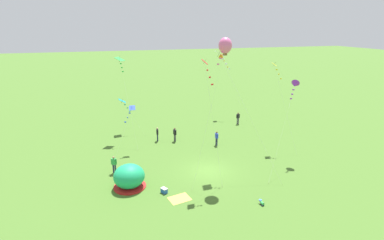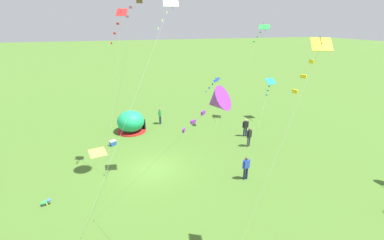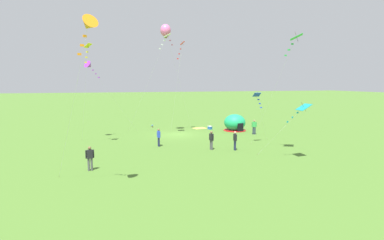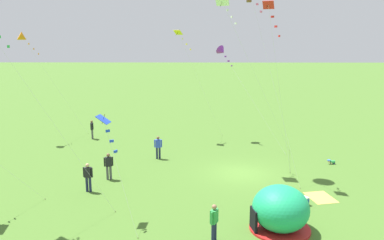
{
  "view_description": "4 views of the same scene",
  "coord_description": "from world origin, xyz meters",
  "px_view_note": "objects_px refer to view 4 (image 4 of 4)",
  "views": [
    {
      "loc": [
        -9.25,
        -24.71,
        13.54
      ],
      "look_at": [
        -0.47,
        3.89,
        4.06
      ],
      "focal_mm": 28.0,
      "sensor_mm": 36.0,
      "label": 1
    },
    {
      "loc": [
        16.44,
        -2.17,
        10.09
      ],
      "look_at": [
        -0.5,
        3.16,
        3.32
      ],
      "focal_mm": 24.0,
      "sensor_mm": 36.0,
      "label": 2
    },
    {
      "loc": [
        7.62,
        33.81,
        6.14
      ],
      "look_at": [
        -0.56,
        4.4,
        2.25
      ],
      "focal_mm": 28.0,
      "sensor_mm": 36.0,
      "label": 3
    },
    {
      "loc": [
        -23.69,
        3.0,
        8.46
      ],
      "look_at": [
        -1.98,
        3.27,
        4.02
      ],
      "focal_mm": 35.0,
      "sensor_mm": 36.0,
      "label": 4
    }
  ],
  "objects_px": {
    "person_watching_sky": "(158,146)",
    "kite_red": "(271,16)",
    "person_with_toddler": "(88,176)",
    "person_near_tent": "(109,165)",
    "kite_white": "(226,9)",
    "kite_purple": "(222,51)",
    "kite_blue": "(106,127)",
    "popup_tent": "(280,209)",
    "person_far_back": "(214,221)",
    "person_strolling": "(92,129)",
    "toddler_crawling": "(331,162)",
    "cooler_box": "(303,201)",
    "kite_orange": "(23,38)",
    "kite_yellow": "(182,38)"
  },
  "relations": [
    {
      "from": "person_with_toddler",
      "to": "person_watching_sky",
      "type": "xyz_separation_m",
      "value": [
        6.4,
        -3.42,
        0.0
      ]
    },
    {
      "from": "popup_tent",
      "to": "person_far_back",
      "type": "distance_m",
      "value": 3.29
    },
    {
      "from": "person_near_tent",
      "to": "person_with_toddler",
      "type": "bearing_deg",
      "value": 159.95
    },
    {
      "from": "kite_red",
      "to": "cooler_box",
      "type": "bearing_deg",
      "value": -162.3
    },
    {
      "from": "kite_orange",
      "to": "person_with_toddler",
      "type": "bearing_deg",
      "value": -144.3
    },
    {
      "from": "cooler_box",
      "to": "person_with_toddler",
      "type": "xyz_separation_m",
      "value": [
        1.72,
        11.97,
        0.74
      ]
    },
    {
      "from": "popup_tent",
      "to": "kite_white",
      "type": "height_order",
      "value": "kite_white"
    },
    {
      "from": "popup_tent",
      "to": "person_near_tent",
      "type": "distance_m",
      "value": 11.38
    },
    {
      "from": "kite_orange",
      "to": "kite_blue",
      "type": "height_order",
      "value": "kite_orange"
    },
    {
      "from": "person_with_toddler",
      "to": "person_near_tent",
      "type": "bearing_deg",
      "value": -20.05
    },
    {
      "from": "cooler_box",
      "to": "person_strolling",
      "type": "height_order",
      "value": "person_strolling"
    },
    {
      "from": "person_watching_sky",
      "to": "kite_yellow",
      "type": "relative_size",
      "value": 0.18
    },
    {
      "from": "kite_red",
      "to": "kite_blue",
      "type": "xyz_separation_m",
      "value": [
        -5.61,
        8.68,
        -5.47
      ]
    },
    {
      "from": "person_strolling",
      "to": "toddler_crawling",
      "type": "bearing_deg",
      "value": -110.11
    },
    {
      "from": "person_watching_sky",
      "to": "kite_white",
      "type": "xyz_separation_m",
      "value": [
        -1.62,
        -4.75,
        9.72
      ]
    },
    {
      "from": "person_far_back",
      "to": "person_near_tent",
      "type": "bearing_deg",
      "value": 39.96
    },
    {
      "from": "kite_orange",
      "to": "kite_red",
      "type": "distance_m",
      "value": 21.28
    },
    {
      "from": "kite_red",
      "to": "kite_yellow",
      "type": "xyz_separation_m",
      "value": [
        10.21,
        5.69,
        -1.15
      ]
    },
    {
      "from": "cooler_box",
      "to": "kite_yellow",
      "type": "relative_size",
      "value": 0.07
    },
    {
      "from": "person_with_toddler",
      "to": "kite_blue",
      "type": "height_order",
      "value": "kite_blue"
    },
    {
      "from": "kite_red",
      "to": "person_strolling",
      "type": "bearing_deg",
      "value": 54.45
    },
    {
      "from": "person_strolling",
      "to": "kite_red",
      "type": "relative_size",
      "value": 0.16
    },
    {
      "from": "person_near_tent",
      "to": "kite_red",
      "type": "height_order",
      "value": "kite_red"
    },
    {
      "from": "cooler_box",
      "to": "kite_orange",
      "type": "xyz_separation_m",
      "value": [
        13.45,
        20.41,
        8.71
      ]
    },
    {
      "from": "popup_tent",
      "to": "person_with_toddler",
      "type": "bearing_deg",
      "value": 66.5
    },
    {
      "from": "person_strolling",
      "to": "person_far_back",
      "type": "xyz_separation_m",
      "value": [
        -17.79,
        -10.19,
        0.0
      ]
    },
    {
      "from": "toddler_crawling",
      "to": "kite_red",
      "type": "relative_size",
      "value": 0.05
    },
    {
      "from": "cooler_box",
      "to": "person_watching_sky",
      "type": "relative_size",
      "value": 0.37
    },
    {
      "from": "kite_red",
      "to": "kite_blue",
      "type": "bearing_deg",
      "value": 122.88
    },
    {
      "from": "person_watching_sky",
      "to": "kite_red",
      "type": "relative_size",
      "value": 0.16
    },
    {
      "from": "person_watching_sky",
      "to": "kite_red",
      "type": "distance_m",
      "value": 12.29
    },
    {
      "from": "popup_tent",
      "to": "toddler_crawling",
      "type": "xyz_separation_m",
      "value": [
        9.69,
        -5.79,
        -0.82
      ]
    },
    {
      "from": "kite_white",
      "to": "kite_purple",
      "type": "distance_m",
      "value": 8.43
    },
    {
      "from": "popup_tent",
      "to": "person_far_back",
      "type": "relative_size",
      "value": 1.63
    },
    {
      "from": "popup_tent",
      "to": "kite_yellow",
      "type": "relative_size",
      "value": 0.29
    },
    {
      "from": "kite_orange",
      "to": "kite_blue",
      "type": "relative_size",
      "value": 1.82
    },
    {
      "from": "popup_tent",
      "to": "kite_white",
      "type": "relative_size",
      "value": 0.25
    },
    {
      "from": "person_watching_sky",
      "to": "kite_purple",
      "type": "bearing_deg",
      "value": -38.79
    },
    {
      "from": "kite_white",
      "to": "kite_blue",
      "type": "xyz_separation_m",
      "value": [
        -7.98,
        6.18,
        -6.1
      ]
    },
    {
      "from": "person_near_tent",
      "to": "toddler_crawling",
      "type": "bearing_deg",
      "value": -77.84
    },
    {
      "from": "kite_purple",
      "to": "person_with_toddler",
      "type": "bearing_deg",
      "value": 146.26
    },
    {
      "from": "person_strolling",
      "to": "person_watching_sky",
      "type": "height_order",
      "value": "same"
    },
    {
      "from": "person_watching_sky",
      "to": "kite_blue",
      "type": "height_order",
      "value": "kite_blue"
    },
    {
      "from": "cooler_box",
      "to": "kite_white",
      "type": "height_order",
      "value": "kite_white"
    },
    {
      "from": "person_strolling",
      "to": "person_with_toddler",
      "type": "xyz_separation_m",
      "value": [
        -12.27,
        -3.15,
        0.0
      ]
    },
    {
      "from": "person_strolling",
      "to": "person_with_toddler",
      "type": "distance_m",
      "value": 12.66
    },
    {
      "from": "kite_white",
      "to": "kite_yellow",
      "type": "xyz_separation_m",
      "value": [
        7.84,
        3.2,
        -1.78
      ]
    },
    {
      "from": "person_far_back",
      "to": "kite_red",
      "type": "relative_size",
      "value": 0.16
    },
    {
      "from": "popup_tent",
      "to": "kite_purple",
      "type": "relative_size",
      "value": 0.34
    },
    {
      "from": "kite_yellow",
      "to": "kite_blue",
      "type": "bearing_deg",
      "value": 169.3
    }
  ]
}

